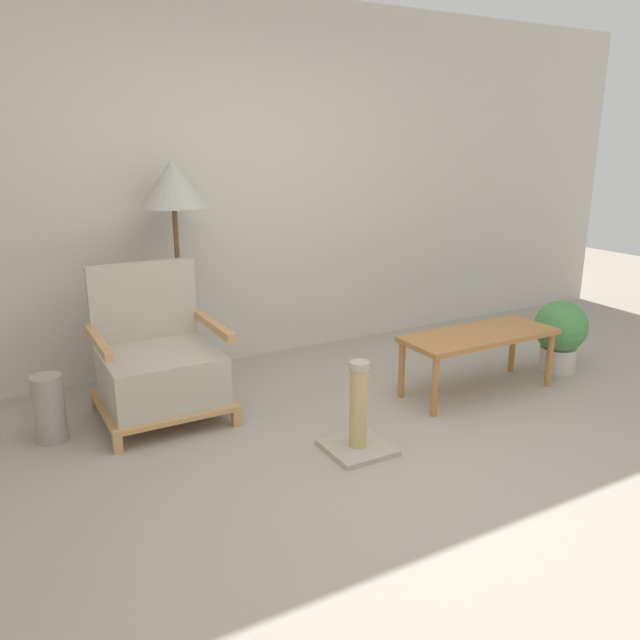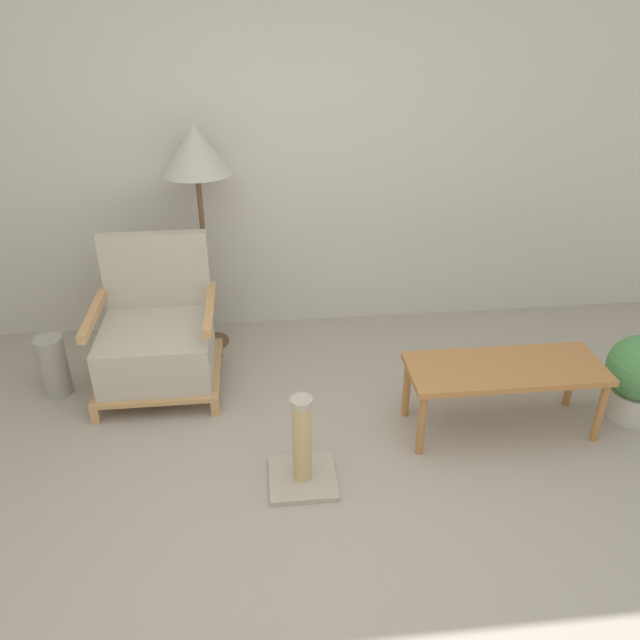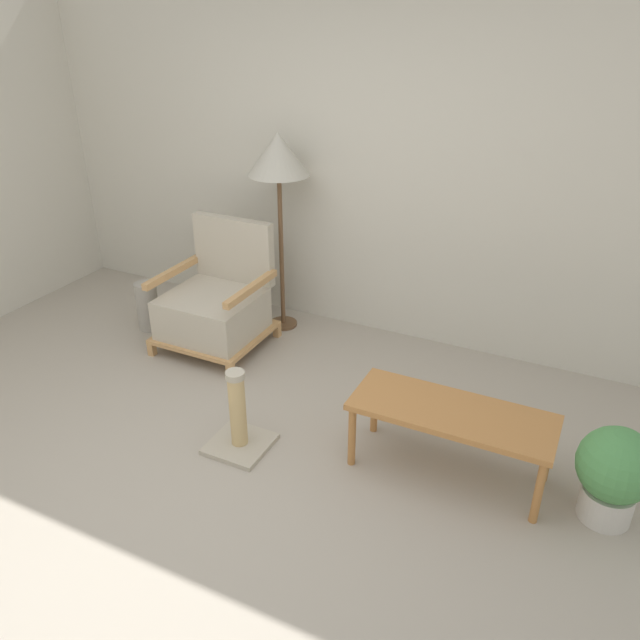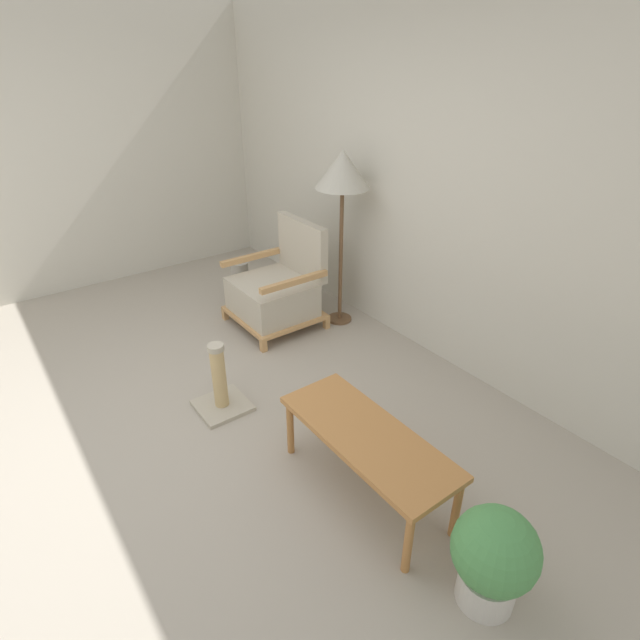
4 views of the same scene
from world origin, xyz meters
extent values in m
plane|color=#A89E8E|center=(0.00, 0.00, 0.00)|extent=(14.00, 14.00, 0.00)
cube|color=beige|center=(0.00, 2.30, 1.35)|extent=(8.00, 0.06, 2.70)
cube|color=beige|center=(-2.81, 0.50, 1.35)|extent=(0.06, 8.00, 2.70)
cube|color=tan|center=(-1.21, 1.12, 0.05)|extent=(0.05, 0.05, 0.10)
cube|color=tan|center=(-0.51, 1.12, 0.05)|extent=(0.05, 0.05, 0.10)
cube|color=tan|center=(-1.21, 1.79, 0.05)|extent=(0.05, 0.05, 0.10)
cube|color=tan|center=(-0.51, 1.79, 0.05)|extent=(0.05, 0.05, 0.10)
cube|color=tan|center=(-0.86, 1.46, 0.12)|extent=(0.75, 0.72, 0.03)
cube|color=#BCB29E|center=(-0.86, 1.44, 0.28)|extent=(0.67, 0.62, 0.30)
cube|color=#BCB29E|center=(-0.86, 1.78, 0.68)|extent=(0.67, 0.08, 0.50)
cube|color=tan|center=(-1.21, 1.46, 0.55)|extent=(0.05, 0.66, 0.05)
cube|color=tan|center=(-0.51, 1.46, 0.55)|extent=(0.05, 0.66, 0.05)
cylinder|color=brown|center=(-0.56, 1.98, 0.01)|extent=(0.22, 0.22, 0.03)
cylinder|color=brown|center=(-0.56, 1.98, 0.64)|extent=(0.03, 0.03, 1.22)
cone|color=#B2AD9E|center=(-0.56, 1.98, 1.40)|extent=(0.46, 0.46, 0.31)
cube|color=#B2753D|center=(1.14, 0.82, 0.41)|extent=(1.10, 0.43, 0.04)
cylinder|color=#B2753D|center=(0.63, 0.65, 0.19)|extent=(0.04, 0.04, 0.39)
cylinder|color=#B2753D|center=(1.65, 0.65, 0.19)|extent=(0.04, 0.04, 0.39)
cylinder|color=#B2753D|center=(0.63, 1.00, 0.19)|extent=(0.04, 0.04, 0.39)
cylinder|color=#B2753D|center=(1.65, 1.00, 0.19)|extent=(0.04, 0.04, 0.39)
cylinder|color=#9E998E|center=(-1.51, 1.46, 0.20)|extent=(0.17, 0.17, 0.40)
cylinder|color=beige|center=(1.98, 0.84, 0.09)|extent=(0.27, 0.27, 0.18)
sphere|color=#4C8E4C|center=(1.98, 0.84, 0.34)|extent=(0.39, 0.39, 0.39)
cube|color=#B2A893|center=(-0.03, 0.50, 0.01)|extent=(0.35, 0.35, 0.03)
cylinder|color=tan|center=(-0.03, 0.50, 0.26)|extent=(0.10, 0.10, 0.46)
cylinder|color=#B2A893|center=(-0.03, 0.50, 0.51)|extent=(0.11, 0.11, 0.04)
camera|label=1|loc=(-1.76, -2.16, 1.67)|focal=35.00mm
camera|label=2|loc=(-0.20, -1.97, 2.32)|focal=35.00mm
camera|label=3|loc=(1.71, -1.97, 2.40)|focal=35.00mm
camera|label=4|loc=(2.67, -0.62, 2.28)|focal=28.00mm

